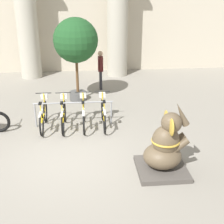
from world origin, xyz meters
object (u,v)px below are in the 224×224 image
bicycle_0 (43,115)px  bicycle_2 (84,114)px  elephant_statue (165,149)px  bicycle_3 (103,113)px  person_pedestrian (101,67)px  bicycle_1 (64,115)px  potted_tree (76,42)px

bicycle_0 → bicycle_2: 1.20m
elephant_statue → bicycle_3: bearing=115.0°
bicycle_0 → elephant_statue: elephant_statue is taller
bicycle_2 → bicycle_3: 0.60m
bicycle_0 → bicycle_3: (1.80, -0.01, 0.00)m
person_pedestrian → bicycle_1: bearing=-110.0°
potted_tree → bicycle_3: bearing=-71.5°
potted_tree → person_pedestrian: bearing=53.1°
bicycle_2 → person_pedestrian: 3.75m
person_pedestrian → potted_tree: size_ratio=0.53×
person_pedestrian → bicycle_2: bearing=-101.3°
bicycle_2 → elephant_statue: bearing=-55.2°
bicycle_1 → potted_tree: 3.01m
elephant_statue → potted_tree: potted_tree is taller
bicycle_0 → bicycle_2: size_ratio=1.00×
bicycle_3 → elephant_statue: size_ratio=0.97×
bicycle_2 → person_pedestrian: (0.73, 3.64, 0.54)m
bicycle_1 → bicycle_0: bearing=177.9°
bicycle_0 → person_pedestrian: 4.14m
bicycle_2 → person_pedestrian: person_pedestrian is taller
bicycle_3 → potted_tree: bearing=108.5°
bicycle_2 → bicycle_3: (0.60, 0.01, 0.00)m
elephant_statue → bicycle_1: bearing=132.7°
bicycle_1 → person_pedestrian: size_ratio=1.06×
bicycle_2 → bicycle_3: same height
bicycle_3 → bicycle_1: bearing=-179.2°
bicycle_3 → potted_tree: potted_tree is taller
bicycle_1 → bicycle_3: same height
bicycle_2 → potted_tree: (-0.20, 2.41, 1.75)m
bicycle_0 → bicycle_1: same height
bicycle_3 → person_pedestrian: person_pedestrian is taller
bicycle_0 → bicycle_3: 1.80m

